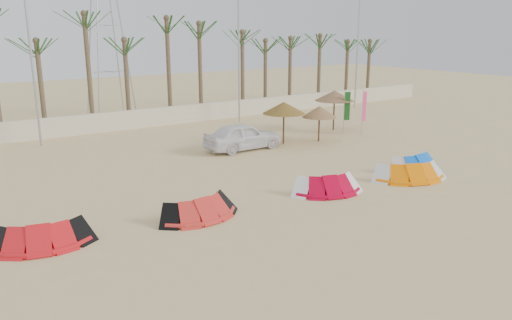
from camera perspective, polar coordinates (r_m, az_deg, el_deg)
ground at (r=17.54m, az=11.20°, el=-8.29°), size 120.00×120.00×0.00m
boundary_wall at (r=35.71m, az=-14.63°, el=4.44°), size 60.00×0.30×1.30m
palm_line at (r=36.82m, az=-15.05°, el=13.80°), size 52.00×4.00×7.70m
lamp_b at (r=31.72m, az=-24.34°, el=11.69°), size 1.25×0.14×11.00m
lamp_c at (r=36.90m, az=-1.95°, el=13.23°), size 1.25×0.14×11.00m
lamp_d at (r=44.49m, az=11.60°, el=13.22°), size 1.25×0.14×11.00m
pylon at (r=41.74m, az=-16.10°, el=4.89°), size 3.00×3.00×14.00m
kite_red_left at (r=17.75m, az=-23.68°, el=-7.57°), size 3.51×2.16×0.90m
kite_red_mid at (r=18.73m, az=-6.86°, el=-5.22°), size 3.22×1.71×0.90m
kite_red_right at (r=21.47m, az=7.68°, el=-2.60°), size 3.38×2.29×0.90m
kite_orange at (r=24.19m, az=16.61°, el=-1.10°), size 3.87×2.62×0.90m
kite_blue at (r=25.96m, az=17.35°, el=-0.09°), size 3.22×1.59×0.90m
parasol_left at (r=29.87m, az=3.20°, el=5.98°), size 2.56×2.56×2.57m
parasol_mid at (r=30.89m, az=7.27°, el=5.51°), size 2.14×2.14×2.21m
parasol_right at (r=34.41m, az=8.97°, el=7.28°), size 2.69×2.69×2.73m
flag_pink at (r=33.32m, az=12.27°, el=5.83°), size 0.45×0.10×3.00m
flag_green at (r=33.78m, az=10.26°, el=5.96°), size 0.45×0.13×2.90m
car at (r=28.71m, az=-1.51°, el=2.73°), size 4.59×1.86×1.56m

